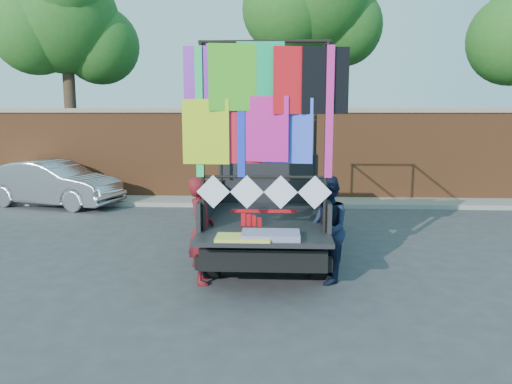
{
  "coord_description": "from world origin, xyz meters",
  "views": [
    {
      "loc": [
        0.02,
        -7.23,
        2.54
      ],
      "look_at": [
        -0.32,
        0.06,
        1.35
      ],
      "focal_mm": 35.0,
      "sensor_mm": 36.0,
      "label": 1
    }
  ],
  "objects_px": {
    "sedan": "(53,183)",
    "woman": "(201,230)",
    "pickup_truck": "(268,198)",
    "man": "(326,230)"
  },
  "relations": [
    {
      "from": "sedan",
      "to": "man",
      "type": "bearing_deg",
      "value": -115.15
    },
    {
      "from": "pickup_truck",
      "to": "sedan",
      "type": "xyz_separation_m",
      "value": [
        -5.87,
        3.45,
        -0.26
      ]
    },
    {
      "from": "sedan",
      "to": "man",
      "type": "height_order",
      "value": "man"
    },
    {
      "from": "pickup_truck",
      "to": "sedan",
      "type": "bearing_deg",
      "value": 149.57
    },
    {
      "from": "pickup_truck",
      "to": "woman",
      "type": "xyz_separation_m",
      "value": [
        -0.93,
        -2.4,
        -0.08
      ]
    },
    {
      "from": "man",
      "to": "pickup_truck",
      "type": "bearing_deg",
      "value": -161.79
    },
    {
      "from": "pickup_truck",
      "to": "woman",
      "type": "relative_size",
      "value": 3.46
    },
    {
      "from": "sedan",
      "to": "woman",
      "type": "relative_size",
      "value": 2.35
    },
    {
      "from": "pickup_truck",
      "to": "man",
      "type": "xyz_separation_m",
      "value": [
        0.91,
        -2.29,
        -0.07
      ]
    },
    {
      "from": "woman",
      "to": "man",
      "type": "xyz_separation_m",
      "value": [
        1.84,
        0.11,
        0.01
      ]
    }
  ]
}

